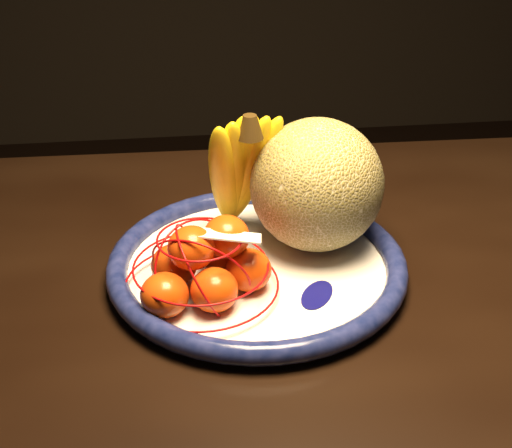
{
  "coord_description": "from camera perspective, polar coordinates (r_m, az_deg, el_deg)",
  "views": [
    {
      "loc": [
        -0.08,
        -0.65,
        1.22
      ],
      "look_at": [
        0.01,
        0.11,
        0.77
      ],
      "focal_mm": 50.0,
      "sensor_mm": 36.0,
      "label": 1
    }
  ],
  "objects": [
    {
      "name": "mandarin_bag",
      "position": [
        0.84,
        -4.11,
        -3.41
      ],
      "size": [
        0.22,
        0.22,
        0.12
      ],
      "rotation": [
        0.0,
        0.0,
        0.23
      ],
      "color": "#FF5319",
      "rests_on": "fruit_bowl"
    },
    {
      "name": "dining_table",
      "position": [
        0.94,
        -2.34,
        -8.73
      ],
      "size": [
        1.43,
        0.88,
        0.7
      ],
      "rotation": [
        0.0,
        0.0,
        -0.02
      ],
      "color": "black",
      "rests_on": "ground"
    },
    {
      "name": "price_tag",
      "position": [
        0.81,
        -2.1,
        -0.95
      ],
      "size": [
        0.07,
        0.04,
        0.01
      ],
      "primitive_type": "cube",
      "rotation": [
        -0.14,
        0.1,
        -0.15
      ],
      "color": "white",
      "rests_on": "mandarin_bag"
    },
    {
      "name": "banana_bunch",
      "position": [
        0.93,
        -1.4,
        4.59
      ],
      "size": [
        0.13,
        0.13,
        0.2
      ],
      "rotation": [
        0.0,
        0.0,
        0.31
      ],
      "color": "yellow",
      "rests_on": "fruit_bowl"
    },
    {
      "name": "fruit_bowl",
      "position": [
        0.91,
        0.07,
        -3.33
      ],
      "size": [
        0.38,
        0.38,
        0.03
      ],
      "rotation": [
        0.0,
        0.0,
        0.43
      ],
      "color": "white",
      "rests_on": "dining_table"
    },
    {
      "name": "cantaloupe",
      "position": [
        0.92,
        4.88,
        3.14
      ],
      "size": [
        0.17,
        0.17,
        0.17
      ],
      "primitive_type": "sphere",
      "color": "olive",
      "rests_on": "fruit_bowl"
    }
  ]
}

